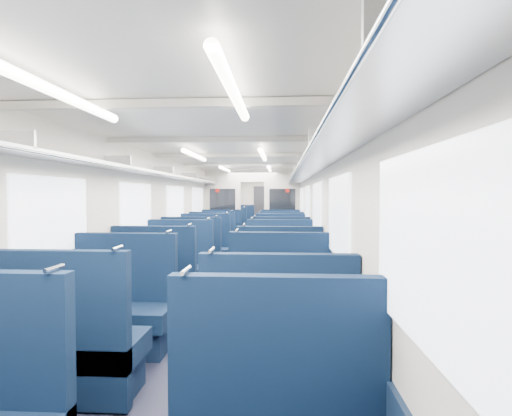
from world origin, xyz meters
TOP-DOWN VIEW (x-y plane):
  - floor at (0.00, 0.00)m, footprint 2.80×18.00m
  - ceiling at (0.00, 0.00)m, footprint 2.80×18.00m
  - wall_left at (-1.40, 0.00)m, footprint 0.02×18.00m
  - dado_left at (-1.39, 0.00)m, footprint 0.03×17.90m
  - wall_right at (1.40, 0.00)m, footprint 0.02×18.00m
  - dado_right at (1.39, 0.00)m, footprint 0.03×17.90m
  - wall_far at (0.00, 9.00)m, footprint 2.80×0.02m
  - luggage_rack_left at (-1.21, 0.00)m, footprint 0.36×17.40m
  - luggage_rack_right at (1.21, 0.00)m, footprint 0.36×17.40m
  - windows at (0.00, -0.46)m, footprint 2.78×15.60m
  - ceiling_fittings at (0.00, -0.26)m, footprint 2.70×16.06m
  - end_door at (0.00, 8.94)m, footprint 0.75×0.06m
  - bulkhead at (-0.00, 2.83)m, footprint 2.80×0.10m
  - seat_4 at (-0.83, -5.97)m, footprint 1.12×0.62m
  - seat_5 at (0.83, -6.05)m, footprint 1.12×0.62m
  - seat_6 at (-0.83, -4.92)m, footprint 1.12×0.62m
  - seat_7 at (0.83, -4.72)m, footprint 1.12×0.62m
  - seat_8 at (-0.83, -3.63)m, footprint 1.12×0.62m
  - seat_9 at (0.83, -3.58)m, footprint 1.12×0.62m
  - seat_10 at (-0.83, -2.55)m, footprint 1.12×0.62m
  - seat_11 at (0.83, -2.40)m, footprint 1.12×0.62m
  - seat_12 at (-0.83, -1.42)m, footprint 1.12×0.62m
  - seat_13 at (0.83, -1.27)m, footprint 1.12×0.62m
  - seat_14 at (-0.83, -0.33)m, footprint 1.12×0.62m
  - seat_15 at (0.83, -0.27)m, footprint 1.12×0.62m
  - seat_16 at (-0.83, 0.89)m, footprint 1.12×0.62m
  - seat_17 at (0.83, 0.99)m, footprint 1.12×0.62m
  - seat_18 at (-0.83, 2.05)m, footprint 1.12×0.62m
  - seat_19 at (0.83, 2.17)m, footprint 1.12×0.62m
  - seat_20 at (-0.83, 4.20)m, footprint 1.12×0.62m
  - seat_21 at (0.83, 4.13)m, footprint 1.12×0.62m
  - seat_22 at (-0.83, 5.32)m, footprint 1.12×0.62m
  - seat_23 at (0.83, 5.27)m, footprint 1.12×0.62m
  - seat_24 at (-0.83, 6.49)m, footprint 1.12×0.62m
  - seat_25 at (0.83, 6.36)m, footprint 1.12×0.62m
  - seat_26 at (-0.83, 7.51)m, footprint 1.12×0.62m
  - seat_27 at (0.83, 7.54)m, footprint 1.12×0.62m

SIDE VIEW (x-z plane):
  - floor at x=0.00m, z-range -0.01..0.01m
  - dado_left at x=-1.39m, z-range 0.00..0.70m
  - dado_right at x=1.39m, z-range 0.00..0.70m
  - seat_4 at x=-0.83m, z-range -0.24..1.00m
  - seat_5 at x=0.83m, z-range -0.24..1.00m
  - seat_6 at x=-0.83m, z-range -0.24..1.00m
  - seat_7 at x=0.83m, z-range -0.24..1.00m
  - seat_8 at x=-0.83m, z-range -0.24..1.00m
  - seat_9 at x=0.83m, z-range -0.24..1.00m
  - seat_10 at x=-0.83m, z-range -0.24..1.00m
  - seat_11 at x=0.83m, z-range -0.24..1.00m
  - seat_12 at x=-0.83m, z-range -0.24..1.00m
  - seat_13 at x=0.83m, z-range -0.24..1.00m
  - seat_14 at x=-0.83m, z-range -0.24..1.00m
  - seat_15 at x=0.83m, z-range -0.24..1.00m
  - seat_16 at x=-0.83m, z-range -0.24..1.00m
  - seat_17 at x=0.83m, z-range -0.24..1.00m
  - seat_18 at x=-0.83m, z-range -0.24..1.00m
  - seat_19 at x=0.83m, z-range -0.24..1.00m
  - seat_20 at x=-0.83m, z-range -0.24..1.00m
  - seat_21 at x=0.83m, z-range -0.24..1.00m
  - seat_22 at x=-0.83m, z-range -0.24..1.00m
  - seat_23 at x=0.83m, z-range -0.24..1.00m
  - seat_24 at x=-0.83m, z-range -0.24..1.00m
  - seat_25 at x=0.83m, z-range -0.24..1.00m
  - seat_26 at x=-0.83m, z-range -0.24..1.00m
  - seat_27 at x=0.83m, z-range -0.24..1.00m
  - end_door at x=0.00m, z-range 0.00..2.00m
  - wall_left at x=-1.40m, z-range 0.00..2.35m
  - wall_right at x=1.40m, z-range 0.00..2.35m
  - wall_far at x=0.00m, z-range 0.00..2.35m
  - bulkhead at x=0.00m, z-range 0.06..2.41m
  - windows at x=0.00m, z-range 1.04..1.79m
  - luggage_rack_left at x=-1.21m, z-range 1.88..2.06m
  - luggage_rack_right at x=1.21m, z-range 1.88..2.06m
  - ceiling_fittings at x=0.00m, z-range 2.23..2.35m
  - ceiling at x=0.00m, z-range 2.35..2.35m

